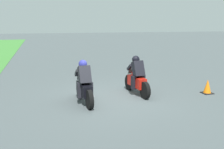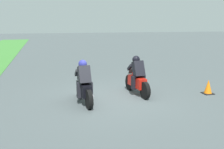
# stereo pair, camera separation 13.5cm
# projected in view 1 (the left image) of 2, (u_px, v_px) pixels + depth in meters

# --- Properties ---
(ground_plane) EXTENTS (120.00, 120.00, 0.00)m
(ground_plane) POSITION_uv_depth(u_px,v_px,m) (113.00, 98.00, 9.70)
(ground_plane) COLOR #495254
(rider_lane_a) EXTENTS (2.04, 0.56, 1.51)m
(rider_lane_a) POSITION_uv_depth(u_px,v_px,m) (137.00, 79.00, 10.15)
(rider_lane_a) COLOR black
(rider_lane_a) RESTS_ON ground_plane
(rider_lane_b) EXTENTS (2.04, 0.55, 1.51)m
(rider_lane_b) POSITION_uv_depth(u_px,v_px,m) (84.00, 86.00, 9.02)
(rider_lane_b) COLOR black
(rider_lane_b) RESTS_ON ground_plane
(traffic_cone) EXTENTS (0.40, 0.40, 0.56)m
(traffic_cone) POSITION_uv_depth(u_px,v_px,m) (207.00, 87.00, 10.31)
(traffic_cone) COLOR black
(traffic_cone) RESTS_ON ground_plane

